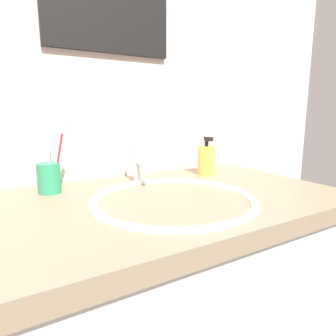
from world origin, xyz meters
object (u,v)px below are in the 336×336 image
Objects in this scene: faucet at (139,166)px; toothbrush_red at (59,155)px; toothbrush_cup at (49,178)px; toothbrush_white at (49,154)px; soap_dispenser at (206,160)px.

faucet is 0.27m from toothbrush_red.
toothbrush_white is at bearing 68.22° from toothbrush_cup.
toothbrush_red is at bearing -32.73° from toothbrush_cup.
soap_dispenser is (0.56, -0.01, -0.06)m from toothbrush_red.
toothbrush_white reaches higher than faucet.
soap_dispenser is (0.59, -0.05, -0.06)m from toothbrush_white.
soap_dispenser reaches higher than toothbrush_cup.
toothbrush_red is 1.00× the size of toothbrush_white.
toothbrush_red is at bearing 178.71° from soap_dispenser.
toothbrush_red is (0.03, -0.02, 0.07)m from toothbrush_cup.
toothbrush_white is (-0.29, 0.05, 0.06)m from faucet.
toothbrush_white is 0.59m from soap_dispenser.
toothbrush_white is (-0.02, 0.04, 0.00)m from toothbrush_red.
faucet is 0.68× the size of toothbrush_white.
toothbrush_cup is 0.60m from soap_dispenser.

